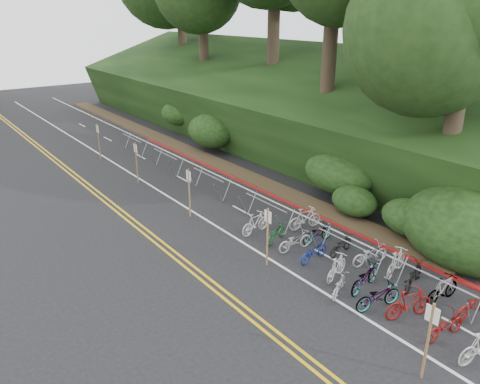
% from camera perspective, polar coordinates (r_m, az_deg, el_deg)
% --- Properties ---
extents(ground, '(120.00, 120.00, 0.00)m').
position_cam_1_polar(ground, '(15.98, 13.55, -16.52)').
color(ground, black).
rests_on(ground, ground).
extents(road_markings, '(7.47, 80.00, 0.01)m').
position_cam_1_polar(road_markings, '(22.92, -4.85, -3.67)').
color(road_markings, gold).
rests_on(road_markings, ground).
extents(red_curb, '(0.25, 28.00, 0.10)m').
position_cam_1_polar(red_curb, '(27.04, 2.10, 0.48)').
color(red_curb, maroon).
rests_on(red_curb, ground).
extents(embankment, '(14.30, 48.14, 9.11)m').
position_cam_1_polar(embankment, '(36.04, 4.22, 9.90)').
color(embankment, black).
rests_on(embankment, ground).
extents(bike_rack_front, '(1.09, 3.12, 1.07)m').
position_cam_1_polar(bike_rack_front, '(17.80, 22.58, -10.32)').
color(bike_rack_front, gray).
rests_on(bike_rack_front, ground).
extents(bike_racks_rest, '(1.14, 23.00, 1.17)m').
position_cam_1_polar(bike_racks_rest, '(26.04, -3.90, 1.51)').
color(bike_racks_rest, gray).
rests_on(bike_racks_rest, ground).
extents(signpost_near, '(0.08, 0.40, 2.46)m').
position_cam_1_polar(signpost_near, '(14.19, 21.99, -16.00)').
color(signpost_near, brown).
rests_on(signpost_near, ground).
extents(signposts_rest, '(0.08, 18.40, 2.50)m').
position_cam_1_polar(signposts_rest, '(25.56, -9.68, 2.22)').
color(signposts_rest, brown).
rests_on(signposts_rest, ground).
extents(bike_front, '(1.11, 1.53, 0.77)m').
position_cam_1_polar(bike_front, '(17.58, 11.92, -11.01)').
color(bike_front, '#9E9EA3').
rests_on(bike_front, ground).
extents(bike_valet, '(3.37, 12.45, 1.09)m').
position_cam_1_polar(bike_valet, '(18.64, 15.70, -9.04)').
color(bike_valet, beige).
rests_on(bike_valet, ground).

